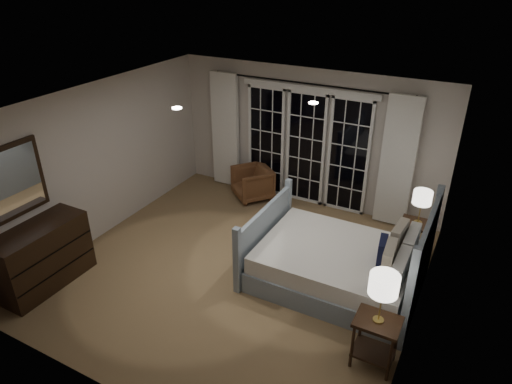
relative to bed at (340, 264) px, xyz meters
The scene contains 20 objects.
floor 1.50m from the bed, 165.27° to the right, with size 5.00×5.00×0.00m, color #8F794D.
ceiling 2.61m from the bed, 165.27° to the right, with size 5.00×5.00×0.00m, color white.
wall_left 4.04m from the bed, behind, with size 0.02×5.00×2.50m, color beige.
wall_right 1.47m from the bed, 18.90° to the right, with size 0.02×5.00×2.50m, color beige.
wall_back 2.71m from the bed, 123.61° to the left, with size 5.00×0.02×2.50m, color beige.
wall_front 3.33m from the bed, 116.22° to the right, with size 5.00×0.02×2.50m, color beige.
french_doors 2.63m from the bed, 124.12° to the left, with size 2.50×0.04×2.20m.
curtain_rod 3.13m from the bed, 124.89° to the left, with size 0.03×0.03×3.50m, color black.
curtain_left 3.75m from the bed, 146.76° to the left, with size 0.55×0.10×2.25m, color silver.
curtain_right 2.18m from the bed, 83.31° to the left, with size 0.55×0.10×2.25m, color silver.
downlight_a 2.25m from the bed, 159.62° to the left, with size 0.12×0.12×0.01m, color white.
downlight_b 3.05m from the bed, 159.04° to the right, with size 0.12×0.12×0.01m, color white.
bed is the anchor object (origin of this frame).
nightstand_left 1.46m from the bed, 55.77° to the right, with size 0.49×0.39×0.64m.
nightstand_right 1.39m from the bed, 54.72° to the left, with size 0.48×0.38×0.62m.
lamp_left 1.65m from the bed, 55.77° to the right, with size 0.31×0.31×0.61m.
lamp_right 1.56m from the bed, 54.72° to the left, with size 0.27×0.27×0.53m.
armchair 2.89m from the bed, 143.31° to the left, with size 0.66×0.68×0.62m, color brown.
dresser 4.13m from the bed, 152.02° to the right, with size 0.55×1.30×0.92m.
mirror 4.50m from the bed, 153.48° to the right, with size 0.05×0.85×1.00m.
Camera 1 is at (2.82, -4.76, 4.14)m, focal length 32.00 mm.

